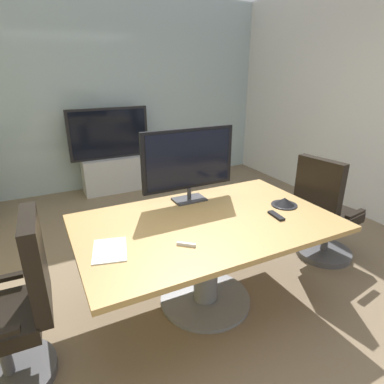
{
  "coord_description": "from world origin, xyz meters",
  "views": [
    {
      "loc": [
        -1.07,
        -2.01,
        1.85
      ],
      "look_at": [
        0.03,
        0.16,
        0.9
      ],
      "focal_mm": 29.94,
      "sensor_mm": 36.0,
      "label": 1
    }
  ],
  "objects_px": {
    "conference_table": "(206,242)",
    "conference_phone": "(285,202)",
    "office_chair_right": "(324,218)",
    "remote_control": "(276,216)",
    "wall_display_unit": "(112,164)",
    "tv_monitor": "(189,161)",
    "office_chair_left": "(14,318)"
  },
  "relations": [
    {
      "from": "conference_table",
      "to": "conference_phone",
      "type": "height_order",
      "value": "conference_phone"
    },
    {
      "from": "conference_phone",
      "to": "tv_monitor",
      "type": "bearing_deg",
      "value": 144.62
    },
    {
      "from": "tv_monitor",
      "to": "conference_phone",
      "type": "distance_m",
      "value": 0.89
    },
    {
      "from": "conference_table",
      "to": "conference_phone",
      "type": "bearing_deg",
      "value": -3.38
    },
    {
      "from": "wall_display_unit",
      "to": "remote_control",
      "type": "relative_size",
      "value": 7.71
    },
    {
      "from": "tv_monitor",
      "to": "remote_control",
      "type": "relative_size",
      "value": 4.94
    },
    {
      "from": "conference_table",
      "to": "tv_monitor",
      "type": "relative_size",
      "value": 2.33
    },
    {
      "from": "office_chair_right",
      "to": "tv_monitor",
      "type": "xyz_separation_m",
      "value": [
        -1.31,
        0.39,
        0.66
      ]
    },
    {
      "from": "conference_phone",
      "to": "office_chair_right",
      "type": "bearing_deg",
      "value": 8.16
    },
    {
      "from": "wall_display_unit",
      "to": "remote_control",
      "type": "bearing_deg",
      "value": -79.64
    },
    {
      "from": "office_chair_left",
      "to": "tv_monitor",
      "type": "relative_size",
      "value": 1.3
    },
    {
      "from": "conference_phone",
      "to": "remote_control",
      "type": "relative_size",
      "value": 1.29
    },
    {
      "from": "wall_display_unit",
      "to": "remote_control",
      "type": "height_order",
      "value": "wall_display_unit"
    },
    {
      "from": "office_chair_left",
      "to": "conference_table",
      "type": "bearing_deg",
      "value": 96.25
    },
    {
      "from": "office_chair_left",
      "to": "tv_monitor",
      "type": "height_order",
      "value": "tv_monitor"
    },
    {
      "from": "office_chair_right",
      "to": "conference_phone",
      "type": "bearing_deg",
      "value": 89.25
    },
    {
      "from": "wall_display_unit",
      "to": "office_chair_right",
      "type": "bearing_deg",
      "value": -63.94
    },
    {
      "from": "conference_table",
      "to": "wall_display_unit",
      "type": "distance_m",
      "value": 2.95
    },
    {
      "from": "tv_monitor",
      "to": "wall_display_unit",
      "type": "bearing_deg",
      "value": 92.5
    },
    {
      "from": "conference_phone",
      "to": "conference_table",
      "type": "bearing_deg",
      "value": 176.62
    },
    {
      "from": "conference_table",
      "to": "wall_display_unit",
      "type": "bearing_deg",
      "value": 90.93
    },
    {
      "from": "office_chair_left",
      "to": "remote_control",
      "type": "bearing_deg",
      "value": 89.5
    },
    {
      "from": "wall_display_unit",
      "to": "conference_phone",
      "type": "relative_size",
      "value": 5.95
    },
    {
      "from": "remote_control",
      "to": "tv_monitor",
      "type": "bearing_deg",
      "value": 132.33
    },
    {
      "from": "office_chair_right",
      "to": "conference_table",
      "type": "bearing_deg",
      "value": 83.08
    },
    {
      "from": "conference_table",
      "to": "office_chair_right",
      "type": "xyz_separation_m",
      "value": [
        1.37,
        0.05,
        -0.11
      ]
    },
    {
      "from": "tv_monitor",
      "to": "conference_phone",
      "type": "relative_size",
      "value": 3.82
    },
    {
      "from": "office_chair_right",
      "to": "office_chair_left",
      "type": "bearing_deg",
      "value": 84.09
    },
    {
      "from": "wall_display_unit",
      "to": "conference_phone",
      "type": "height_order",
      "value": "wall_display_unit"
    },
    {
      "from": "office_chair_right",
      "to": "wall_display_unit",
      "type": "bearing_deg",
      "value": 17.15
    },
    {
      "from": "office_chair_right",
      "to": "remote_control",
      "type": "bearing_deg",
      "value": 96.57
    },
    {
      "from": "conference_table",
      "to": "remote_control",
      "type": "bearing_deg",
      "value": -19.56
    }
  ]
}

